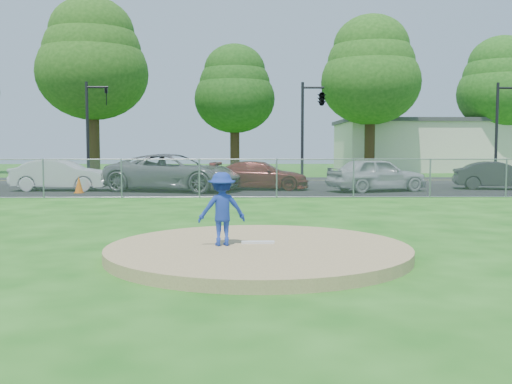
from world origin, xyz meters
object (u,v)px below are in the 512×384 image
(parked_car_gray, at_px, (174,172))
(parked_car_pearl, at_px, (377,174))
(tree_right, at_px, (371,70))
(traffic_signal_left, at_px, (92,122))
(parked_car_charcoal, at_px, (498,175))
(traffic_signal_center, at_px, (320,100))
(parked_car_white, at_px, (61,175))
(parked_car_darkred, at_px, (260,175))
(traffic_signal_right, at_px, (501,123))
(traffic_cone, at_px, (79,185))
(tree_far_right, at_px, (501,83))
(tree_center, at_px, (235,89))
(pitcher, at_px, (222,209))
(tree_left, at_px, (92,59))
(commercial_building, at_px, (436,145))

(parked_car_gray, bearing_deg, parked_car_pearl, -75.20)
(tree_right, xyz_separation_m, traffic_signal_left, (-17.76, -10.00, -4.29))
(parked_car_charcoal, bearing_deg, traffic_signal_center, 66.59)
(parked_car_charcoal, bearing_deg, parked_car_gray, 106.66)
(parked_car_gray, relative_size, parked_car_charcoal, 1.53)
(traffic_signal_center, height_order, parked_car_gray, traffic_signal_center)
(parked_car_white, relative_size, parked_car_darkred, 0.95)
(traffic_signal_right, height_order, traffic_cone, traffic_signal_right)
(tree_far_right, height_order, parked_car_gray, tree_far_right)
(parked_car_white, distance_m, parked_car_pearl, 14.21)
(parked_car_darkred, height_order, parked_car_pearl, parked_car_pearl)
(traffic_signal_right, xyz_separation_m, traffic_cone, (-21.57, -7.61, -2.99))
(tree_far_right, bearing_deg, traffic_signal_center, -140.96)
(traffic_signal_center, relative_size, parked_car_charcoal, 1.43)
(traffic_signal_left, height_order, parked_car_gray, traffic_signal_left)
(tree_far_right, relative_size, parked_car_gray, 1.79)
(tree_center, height_order, pitcher, tree_center)
(traffic_signal_center, bearing_deg, parked_car_white, -153.96)
(tree_right, bearing_deg, parked_car_white, -137.45)
(tree_right, bearing_deg, parked_car_gray, -126.85)
(traffic_signal_left, bearing_deg, parked_car_gray, -50.76)
(traffic_signal_right, distance_m, parked_car_pearl, 11.32)
(tree_right, distance_m, traffic_signal_right, 12.08)
(tree_right, height_order, parked_car_gray, tree_right)
(traffic_cone, height_order, parked_car_darkred, parked_car_darkred)
(parked_car_white, bearing_deg, traffic_signal_left, 2.99)
(tree_left, bearing_deg, parked_car_charcoal, -33.06)
(tree_right, bearing_deg, tree_center, 168.69)
(traffic_cone, xyz_separation_m, parked_car_darkred, (7.81, 1.97, 0.29))
(tree_left, relative_size, pitcher, 9.60)
(commercial_building, height_order, traffic_signal_right, traffic_signal_right)
(parked_car_darkred, bearing_deg, traffic_cone, 113.06)
(commercial_building, bearing_deg, tree_far_right, -36.87)
(commercial_building, relative_size, parked_car_white, 3.81)
(tree_left, distance_m, pitcher, 33.50)
(tree_far_right, bearing_deg, parked_car_gray, -140.12)
(tree_left, relative_size, tree_right, 1.08)
(commercial_building, distance_m, tree_center, 17.99)
(commercial_building, distance_m, traffic_cone, 33.24)
(parked_car_charcoal, bearing_deg, traffic_cone, 109.14)
(traffic_signal_left, bearing_deg, parked_car_pearl, -25.52)
(tree_left, relative_size, parked_car_darkred, 2.78)
(traffic_signal_center, xyz_separation_m, pitcher, (-4.62, -21.99, -3.76))
(parked_car_darkred, relative_size, parked_car_pearl, 1.02)
(commercial_building, distance_m, traffic_signal_right, 16.14)
(parked_car_darkred, bearing_deg, parked_car_pearl, -94.60)
(tree_far_right, height_order, parked_car_charcoal, tree_far_right)
(traffic_signal_center, distance_m, pitcher, 22.78)
(parked_car_charcoal, bearing_deg, parked_car_darkred, 103.04)
(tree_right, height_order, traffic_cone, tree_right)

